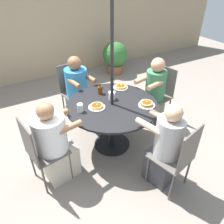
{
  "coord_description": "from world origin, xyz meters",
  "views": [
    {
      "loc": [
        -1.23,
        -2.19,
        2.28
      ],
      "look_at": [
        0.0,
        0.0,
        0.59
      ],
      "focal_mm": 35.0,
      "sensor_mm": 36.0,
      "label": 1
    }
  ],
  "objects_px": {
    "pancake_plate_c": "(121,87)",
    "syrup_bottle": "(100,90)",
    "diner_east": "(78,93)",
    "pancake_plate_b": "(147,104)",
    "pancake_plate_a": "(97,106)",
    "patio_table": "(112,111)",
    "patio_chair_south": "(40,150)",
    "diner_west": "(165,148)",
    "diner_north": "(153,95)",
    "diner_south": "(55,145)",
    "coffee_cup": "(112,96)",
    "patio_chair_north": "(160,91)",
    "patio_chair_west": "(178,156)",
    "potted_shrub": "(115,56)",
    "drinking_glass_a": "(80,108)",
    "patio_chair_east": "(73,88)"
  },
  "relations": [
    {
      "from": "pancake_plate_a",
      "to": "patio_table",
      "type": "bearing_deg",
      "value": -4.27
    },
    {
      "from": "diner_north",
      "to": "diner_west",
      "type": "distance_m",
      "value": 1.24
    },
    {
      "from": "patio_chair_north",
      "to": "syrup_bottle",
      "type": "height_order",
      "value": "patio_chair_north"
    },
    {
      "from": "patio_chair_south",
      "to": "pancake_plate_c",
      "type": "height_order",
      "value": "patio_chair_south"
    },
    {
      "from": "patio_table",
      "to": "pancake_plate_a",
      "type": "relative_size",
      "value": 5.56
    },
    {
      "from": "pancake_plate_b",
      "to": "potted_shrub",
      "type": "relative_size",
      "value": 0.29
    },
    {
      "from": "patio_chair_south",
      "to": "diner_north",
      "type": "bearing_deg",
      "value": 90.69
    },
    {
      "from": "pancake_plate_c",
      "to": "syrup_bottle",
      "type": "relative_size",
      "value": 1.37
    },
    {
      "from": "patio_chair_north",
      "to": "patio_chair_south",
      "type": "xyz_separation_m",
      "value": [
        -2.1,
        -0.41,
        0.0
      ]
    },
    {
      "from": "syrup_bottle",
      "to": "potted_shrub",
      "type": "height_order",
      "value": "syrup_bottle"
    },
    {
      "from": "diner_south",
      "to": "coffee_cup",
      "type": "bearing_deg",
      "value": 95.88
    },
    {
      "from": "diner_east",
      "to": "diner_south",
      "type": "xyz_separation_m",
      "value": [
        -0.73,
        -1.04,
        -0.02
      ]
    },
    {
      "from": "drinking_glass_a",
      "to": "syrup_bottle",
      "type": "bearing_deg",
      "value": 34.15
    },
    {
      "from": "patio_chair_west",
      "to": "pancake_plate_b",
      "type": "height_order",
      "value": "patio_chair_west"
    },
    {
      "from": "diner_east",
      "to": "patio_chair_south",
      "type": "distance_m",
      "value": 1.4
    },
    {
      "from": "diner_south",
      "to": "syrup_bottle",
      "type": "distance_m",
      "value": 1.04
    },
    {
      "from": "diner_east",
      "to": "pancake_plate_b",
      "type": "distance_m",
      "value": 1.28
    },
    {
      "from": "diner_west",
      "to": "syrup_bottle",
      "type": "distance_m",
      "value": 1.25
    },
    {
      "from": "diner_east",
      "to": "diner_west",
      "type": "xyz_separation_m",
      "value": [
        0.36,
        -1.75,
        0.01
      ]
    },
    {
      "from": "patio_table",
      "to": "patio_chair_north",
      "type": "bearing_deg",
      "value": 11.68
    },
    {
      "from": "patio_chair_north",
      "to": "patio_chair_south",
      "type": "bearing_deg",
      "value": 89.25
    },
    {
      "from": "diner_east",
      "to": "drinking_glass_a",
      "type": "relative_size",
      "value": 10.11
    },
    {
      "from": "patio_chair_west",
      "to": "pancake_plate_b",
      "type": "xyz_separation_m",
      "value": [
        0.13,
        0.77,
        0.22
      ]
    },
    {
      "from": "patio_chair_south",
      "to": "diner_south",
      "type": "bearing_deg",
      "value": 90.0
    },
    {
      "from": "potted_shrub",
      "to": "patio_chair_north",
      "type": "bearing_deg",
      "value": -99.01
    },
    {
      "from": "patio_table",
      "to": "pancake_plate_b",
      "type": "height_order",
      "value": "pancake_plate_b"
    },
    {
      "from": "patio_chair_east",
      "to": "pancake_plate_a",
      "type": "xyz_separation_m",
      "value": [
        -0.04,
        -1.04,
        0.21
      ]
    },
    {
      "from": "patio_chair_east",
      "to": "drinking_glass_a",
      "type": "relative_size",
      "value": 8.35
    },
    {
      "from": "patio_chair_south",
      "to": "potted_shrub",
      "type": "xyz_separation_m",
      "value": [
        2.43,
        2.48,
        -0.1
      ]
    },
    {
      "from": "patio_chair_north",
      "to": "diner_east",
      "type": "relative_size",
      "value": 0.83
    },
    {
      "from": "diner_east",
      "to": "diner_west",
      "type": "height_order",
      "value": "diner_east"
    },
    {
      "from": "patio_chair_north",
      "to": "coffee_cup",
      "type": "distance_m",
      "value": 1.02
    },
    {
      "from": "patio_table",
      "to": "drinking_glass_a",
      "type": "bearing_deg",
      "value": 174.99
    },
    {
      "from": "patio_table",
      "to": "coffee_cup",
      "type": "relative_size",
      "value": 11.07
    },
    {
      "from": "diner_east",
      "to": "pancake_plate_b",
      "type": "xyz_separation_m",
      "value": [
        0.53,
        -1.15,
        0.23
      ]
    },
    {
      "from": "diner_north",
      "to": "coffee_cup",
      "type": "xyz_separation_m",
      "value": [
        -0.82,
        -0.07,
        0.25
      ]
    },
    {
      "from": "coffee_cup",
      "to": "drinking_glass_a",
      "type": "distance_m",
      "value": 0.51
    },
    {
      "from": "diner_south",
      "to": "patio_chair_east",
      "type": "bearing_deg",
      "value": 139.94
    },
    {
      "from": "patio_chair_north",
      "to": "patio_table",
      "type": "bearing_deg",
      "value": 90.0
    },
    {
      "from": "patio_chair_west",
      "to": "drinking_glass_a",
      "type": "xyz_separation_m",
      "value": [
        -0.7,
        1.08,
        0.25
      ]
    },
    {
      "from": "diner_north",
      "to": "coffee_cup",
      "type": "distance_m",
      "value": 0.85
    },
    {
      "from": "diner_south",
      "to": "syrup_bottle",
      "type": "bearing_deg",
      "value": 109.28
    },
    {
      "from": "syrup_bottle",
      "to": "diner_south",
      "type": "bearing_deg",
      "value": -150.55
    },
    {
      "from": "patio_chair_east",
      "to": "pancake_plate_b",
      "type": "xyz_separation_m",
      "value": [
        0.56,
        -1.32,
        0.22
      ]
    },
    {
      "from": "patio_chair_north",
      "to": "diner_south",
      "type": "height_order",
      "value": "diner_south"
    },
    {
      "from": "diner_north",
      "to": "drinking_glass_a",
      "type": "relative_size",
      "value": 10.23
    },
    {
      "from": "patio_table",
      "to": "drinking_glass_a",
      "type": "distance_m",
      "value": 0.48
    },
    {
      "from": "patio_chair_north",
      "to": "diner_south",
      "type": "xyz_separation_m",
      "value": [
        -1.92,
        -0.37,
        -0.04
      ]
    },
    {
      "from": "diner_south",
      "to": "diner_north",
      "type": "bearing_deg",
      "value": 90.76
    },
    {
      "from": "potted_shrub",
      "to": "patio_table",
      "type": "bearing_deg",
      "value": -121.01
    }
  ]
}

